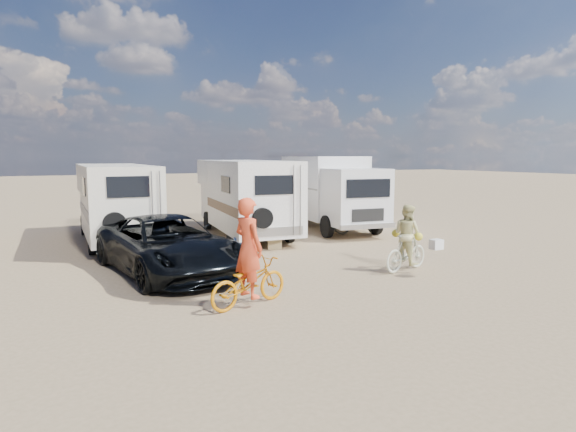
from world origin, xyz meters
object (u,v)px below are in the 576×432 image
rv_left (115,204)px  dark_suv (168,245)px  rider_man (248,257)px  cooler (243,244)px  crate (274,243)px  rv_main (245,198)px  box_truck (332,193)px  bike_man (249,282)px  bike_parked (359,221)px  bike_woman (406,252)px  rider_woman (407,241)px

rv_left → dark_suv: rv_left is taller
rider_man → cooler: rider_man is taller
crate → rv_main: bearing=87.8°
box_truck → bike_man: 10.11m
box_truck → rider_man: box_truck is taller
rv_left → bike_parked: rv_left is taller
dark_suv → bike_woman: (5.47, -2.46, -0.24)m
rv_left → crate: (4.28, -3.54, -1.13)m
bike_man → cooler: (1.86, 5.08, -0.25)m
dark_suv → bike_parked: dark_suv is taller
bike_man → box_truck: bearing=-57.5°
bike_man → rider_man: size_ratio=0.92×
crate → rider_woman: bearing=-66.8°
rider_man → cooler: size_ratio=3.59×
dark_suv → rider_man: rider_man is taller
dark_suv → bike_parked: bearing=10.9°
rider_woman → cooler: rider_woman is taller
bike_parked → rv_main: bearing=90.9°
box_truck → rider_woman: size_ratio=3.83×
dark_suv → cooler: bearing=24.5°
bike_woman → rider_woman: (-0.00, 0.00, 0.29)m
rv_main → rider_man: size_ratio=3.35×
crate → bike_man: bearing=-120.0°
dark_suv → rider_man: bearing=-85.0°
cooler → bike_parked: bearing=34.0°
rider_man → rider_woman: rider_man is taller
rider_woman → cooler: (-2.79, 4.23, -0.54)m
bike_woman → bike_parked: bike_parked is taller
rv_left → bike_man: bearing=-80.2°
rider_man → crate: rider_man is taller
rv_main → rv_left: rv_main is taller
rider_woman → dark_suv: bearing=52.7°
rv_main → bike_parked: size_ratio=3.41×
bike_parked → crate: bearing=129.9°
box_truck → bike_parked: (0.25, -1.50, -0.94)m
rv_main → box_truck: box_truck is taller
rv_main → bike_parked: 4.31m
bike_man → rider_man: bearing=-0.0°
rv_left → bike_woman: size_ratio=4.18×
bike_woman → rider_woman: size_ratio=1.04×
bike_woman → rider_man: 4.75m
box_truck → bike_woman: 7.08m
rv_main → bike_man: bearing=-105.4°
dark_suv → rider_woman: bearing=-33.1°
bike_man → crate: (2.88, 4.99, -0.29)m
rider_man → bike_parked: rider_man is taller
box_truck → dark_suv: 8.60m
bike_parked → rider_woman: bearing=-178.4°
rv_main → cooler: 3.14m
rider_man → bike_parked: 9.18m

